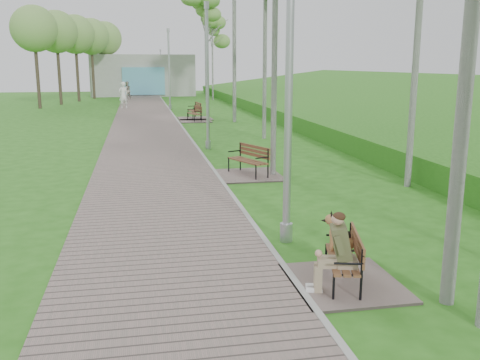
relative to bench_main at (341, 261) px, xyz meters
name	(u,v)px	position (x,y,z in m)	size (l,w,h in m)	color
walkway	(147,130)	(-2.36, 19.04, -0.35)	(3.50, 67.00, 0.04)	#73645D
kerb	(184,129)	(-0.61, 19.04, -0.34)	(0.10, 67.00, 0.05)	#999993
embankment	(428,128)	(11.39, 17.54, -0.37)	(14.00, 70.00, 1.60)	#42912A
building_north	(143,75)	(-2.11, 48.51, 1.63)	(10.00, 5.20, 4.00)	#9E9E99
bench_main	(341,261)	(0.00, 0.00, 0.00)	(1.53, 1.70, 1.34)	#73645D
bench_second	(248,169)	(0.25, 7.77, -0.17)	(1.75, 1.94, 1.07)	#73645D
bench_third	(194,115)	(0.44, 24.09, -0.15)	(1.91, 2.12, 1.17)	#73645D
bench_far	(194,118)	(0.31, 22.77, -0.18)	(1.70, 1.89, 1.04)	#73645D
lamp_post_near	(289,87)	(-0.23, 2.03, 2.36)	(0.23, 0.23, 5.84)	#A3A6AB
lamp_post_second	(207,82)	(-0.22, 12.87, 2.09)	(0.20, 0.20, 5.27)	#A3A6AB
lamp_post_third	(169,72)	(-0.51, 31.18, 2.19)	(0.21, 0.21, 5.48)	#A3A6AB
lamp_post_far	(161,74)	(-0.32, 48.46, 1.75)	(0.18, 0.18, 4.54)	#A3A6AB
pedestrian_near	(123,95)	(-3.73, 32.16, 0.58)	(0.69, 0.45, 1.89)	white
pedestrian_far	(127,91)	(-3.64, 42.04, 0.43)	(0.78, 0.61, 1.60)	gray
birch_far_c	(205,8)	(2.80, 37.03, 7.07)	(2.57, 2.57, 9.47)	silver
birch_distant_a	(206,14)	(2.76, 36.59, 6.54)	(2.53, 2.53, 8.80)	silver
birch_distant_b	(212,31)	(3.76, 40.15, 5.50)	(2.22, 2.22, 7.48)	silver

